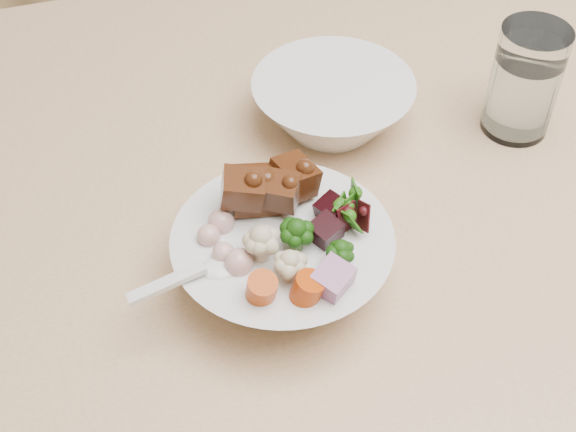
# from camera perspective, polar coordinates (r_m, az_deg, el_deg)

# --- Properties ---
(chair_far) EXTENTS (0.39, 0.39, 0.82)m
(chair_far) POSITION_cam_1_polar(r_m,az_deg,el_deg) (1.62, 9.84, 12.63)
(chair_far) COLOR tan
(chair_far) RESTS_ON ground
(food_bowl) EXTENTS (0.19, 0.19, 0.10)m
(food_bowl) POSITION_cam_1_polar(r_m,az_deg,el_deg) (0.69, -0.29, -2.77)
(food_bowl) COLOR silver
(food_bowl) RESTS_ON dining_table
(soup_spoon) EXTENTS (0.10, 0.04, 0.02)m
(soup_spoon) POSITION_cam_1_polar(r_m,az_deg,el_deg) (0.65, -5.85, -4.04)
(soup_spoon) COLOR silver
(soup_spoon) RESTS_ON food_bowl
(water_glass) EXTENTS (0.07, 0.07, 0.12)m
(water_glass) POSITION_cam_1_polar(r_m,az_deg,el_deg) (0.86, 16.42, 8.92)
(water_glass) COLOR white
(water_glass) RESTS_ON dining_table
(side_bowl) EXTENTS (0.17, 0.17, 0.06)m
(side_bowl) POSITION_cam_1_polar(r_m,az_deg,el_deg) (0.85, 3.19, 7.91)
(side_bowl) COLOR silver
(side_bowl) RESTS_ON dining_table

